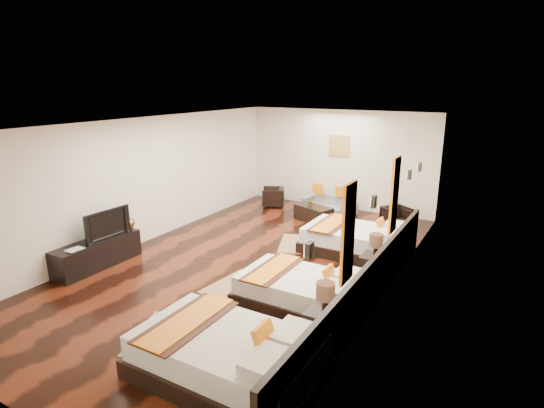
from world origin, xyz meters
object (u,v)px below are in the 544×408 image
Objects in this scene: nightstand_b at (374,266)px; armchair_right at (396,217)px; nightstand_a at (324,324)px; figurine at (126,221)px; coffee_table at (313,213)px; tv_console at (97,253)px; bed_mid at (303,290)px; tv at (105,224)px; armchair_left at (273,197)px; bed_far at (357,240)px; sofa at (329,203)px; table_plant at (310,201)px; book at (71,249)px; bed_near at (229,356)px.

armchair_right is (-0.45, 3.28, -0.05)m from nightstand_b.
nightstand_a is 2.57× the size of figurine.
tv_console is at bearing -116.98° from coffee_table.
nightstand_a is at bearing -49.04° from bed_mid.
tv is 1.02× the size of coffee_table.
figurine is at bearing -37.07° from armchair_left.
bed_far is 1.39× the size of sofa.
tv is (-4.15, -0.41, 0.58)m from bed_mid.
table_plant is (2.32, 4.60, -0.32)m from tv.
book is at bearing -34.84° from armchair_left.
bed_far reaches higher than bed_mid.
book is (-4.94, -2.58, 0.24)m from nightstand_b.
bed_far is at bearing -51.70° from tv.
sofa is (-1.75, 7.32, -0.07)m from bed_near.
nightstand_b is at bearing -67.57° from tv.
table_plant is (-1.83, 1.55, 0.23)m from bed_far.
nightstand_b is 0.59× the size of sofa.
bed_mid is at bearing -66.43° from table_plant.
armchair_right is at bearing 94.64° from nightstand_a.
bed_mid is 2.04× the size of coffee_table.
armchair_left is at bearing 121.06° from armchair_right.
tv is at bearing -35.44° from armchair_left.
coffee_table is at bearing 11.56° from table_plant.
bed_mid reaches higher than book.
bed_near reaches higher than sofa.
bed_mid is 2.19× the size of nightstand_b.
nightstand_a is at bearing -11.75° from figurine.
book is 1.34m from figurine.
coffee_table is at bearing 138.11° from bed_far.
tv_console is at bearing 173.42° from armchair_right.
figurine is (-4.94, -1.25, 0.41)m from nightstand_b.
nightstand_a is 5.58m from armchair_right.
figurine reaches higher than bed_near.
book is 0.79× the size of figurine.
tv_console is (-4.20, 1.46, -0.03)m from bed_near.
figurine is 0.61× the size of armchair_right.
coffee_table is (2.40, 4.62, -0.64)m from tv.
bed_near is at bearing -1.02° from armchair_left.
bed_mid is at bearing 15.46° from book.
sofa is 1.58× the size of coffee_table.
armchair_left is 2.60× the size of table_plant.
tv_console is 1.14× the size of sofa.
table_plant is at bearing 137.19° from armchair_right.
armchair_left reaches higher than coffee_table.
bed_near reaches higher than bed_mid.
bed_far is at bearing 102.04° from nightstand_a.
book is at bearing 178.17° from tv.
coffee_table is at bearing -25.52° from tv.
bed_far is at bearing -154.50° from armchair_right.
figurine reaches higher than book.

